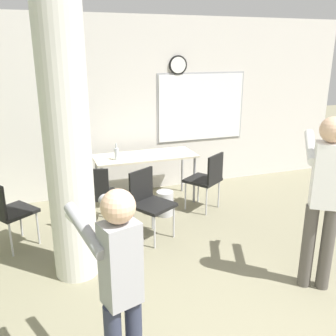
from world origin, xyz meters
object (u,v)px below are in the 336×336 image
object	(u,v)px
chair_table_left	(95,192)
chair_table_right	(207,177)
folding_table	(145,159)
chair_table_front	(149,199)
person_playing_front	(119,282)
chair_near_pillar	(7,209)
person_playing_side	(324,191)
bottle_on_table	(116,154)

from	to	relation	value
chair_table_left	chair_table_right	world-z (taller)	same
folding_table	chair_table_front	bearing A→B (deg)	-103.86
chair_table_front	person_playing_front	distance (m)	2.33
chair_near_pillar	person_playing_front	size ratio (longest dim) A/B	0.57
chair_table_front	person_playing_side	world-z (taller)	person_playing_side
person_playing_front	chair_table_left	bearing A→B (deg)	84.81
chair_table_front	folding_table	bearing A→B (deg)	76.14
chair_table_front	person_playing_side	bearing A→B (deg)	-50.39
bottle_on_table	chair_near_pillar	size ratio (longest dim) A/B	0.28
bottle_on_table	chair_table_right	world-z (taller)	bottle_on_table
bottle_on_table	chair_table_right	xyz separation A→B (m)	(1.23, -0.48, -0.35)
bottle_on_table	person_playing_front	distance (m)	3.22
chair_table_left	chair_table_front	world-z (taller)	same
chair_table_right	chair_near_pillar	world-z (taller)	same
person_playing_front	chair_table_right	bearing A→B (deg)	54.99
folding_table	bottle_on_table	xyz separation A→B (m)	(-0.46, -0.10, 0.15)
chair_near_pillar	bottle_on_table	bearing A→B (deg)	26.62
person_playing_side	chair_table_right	bearing A→B (deg)	96.31
person_playing_side	person_playing_front	bearing A→B (deg)	-163.88
chair_table_left	person_playing_side	xyz separation A→B (m)	(1.86, -2.01, 0.51)
bottle_on_table	chair_near_pillar	distance (m)	1.68
chair_table_right	person_playing_side	world-z (taller)	person_playing_side
person_playing_side	bottle_on_table	bearing A→B (deg)	119.76
chair_table_left	person_playing_side	size ratio (longest dim) A/B	0.50
person_playing_front	person_playing_side	world-z (taller)	person_playing_side
folding_table	bottle_on_table	world-z (taller)	bottle_on_table
chair_near_pillar	chair_table_left	bearing A→B (deg)	10.72
chair_table_right	person_playing_front	world-z (taller)	person_playing_front
chair_table_front	person_playing_front	bearing A→B (deg)	-111.19
folding_table	person_playing_side	xyz separation A→B (m)	(1.00, -2.65, 0.32)
bottle_on_table	person_playing_front	xyz separation A→B (m)	(-0.65, -3.15, 0.04)
chair_table_front	chair_table_left	bearing A→B (deg)	141.48
folding_table	chair_table_left	bearing A→B (deg)	-143.61
folding_table	person_playing_side	size ratio (longest dim) A/B	0.89
chair_table_left	chair_near_pillar	world-z (taller)	same
bottle_on_table	chair_near_pillar	world-z (taller)	bottle_on_table
person_playing_front	bottle_on_table	bearing A→B (deg)	78.38
chair_table_front	chair_near_pillar	world-z (taller)	same
chair_near_pillar	person_playing_front	xyz separation A→B (m)	(0.82, -2.41, 0.39)
chair_table_front	chair_near_pillar	distance (m)	1.67
chair_near_pillar	person_playing_front	distance (m)	2.58
chair_table_left	chair_near_pillar	xyz separation A→B (m)	(-1.06, -0.20, 0.00)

